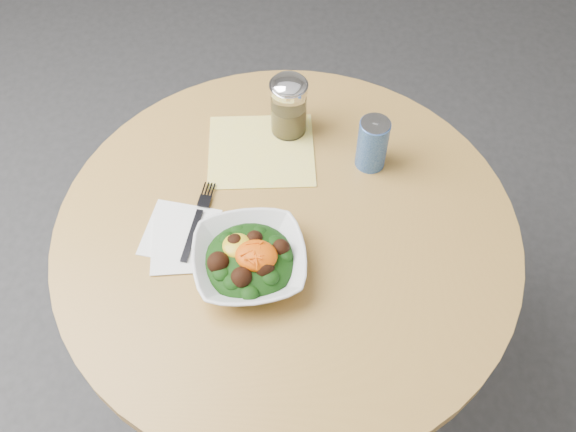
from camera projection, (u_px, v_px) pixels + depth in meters
The scene contains 8 objects.
ground at pixel (287, 376), 1.84m from camera, with size 6.00×6.00×0.00m, color #2F2F31.
table at pixel (287, 280), 1.40m from camera, with size 0.90×0.90×0.75m.
cloth_napkin at pixel (261, 151), 1.35m from camera, with size 0.22×0.20×0.00m, color yellow.
paper_napkins at pixel (183, 238), 1.22m from camera, with size 0.17×0.17×0.00m.
salad_bowl at pixel (250, 260), 1.16m from camera, with size 0.25×0.25×0.08m.
fork at pixel (198, 218), 1.24m from camera, with size 0.03×0.19×0.00m.
spice_shaker at pixel (289, 106), 1.33m from camera, with size 0.08×0.08×0.14m.
beverage_can at pixel (372, 144), 1.28m from camera, with size 0.06×0.06×0.12m.
Camera 1 is at (0.09, -0.70, 1.77)m, focal length 40.00 mm.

